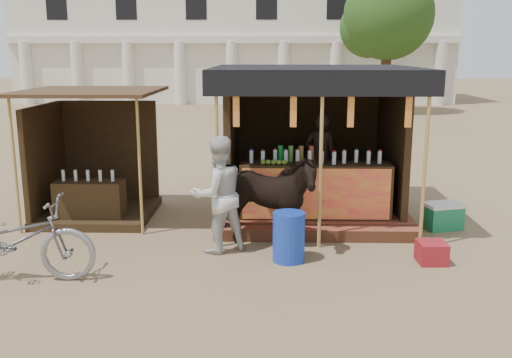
{
  "coord_description": "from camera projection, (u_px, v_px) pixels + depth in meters",
  "views": [
    {
      "loc": [
        0.21,
        -7.09,
        3.05
      ],
      "look_at": [
        0.0,
        1.6,
        1.1
      ],
      "focal_mm": 40.0,
      "sensor_mm": 36.0,
      "label": 1
    }
  ],
  "objects": [
    {
      "name": "cooler",
      "position": [
        443.0,
        216.0,
        10.0
      ],
      "size": [
        0.74,
        0.6,
        0.46
      ],
      "color": "#1B7C4C",
      "rests_on": "ground"
    },
    {
      "name": "motorbike",
      "position": [
        13.0,
        240.0,
        7.65
      ],
      "size": [
        2.23,
        0.9,
        1.15
      ],
      "primitive_type": "imported",
      "rotation": [
        0.0,
        0.0,
        1.63
      ],
      "color": "gray",
      "rests_on": "ground"
    },
    {
      "name": "secondary_stall",
      "position": [
        89.0,
        172.0,
        10.63
      ],
      "size": [
        2.4,
        2.4,
        2.38
      ],
      "color": "#352513",
      "rests_on": "ground"
    },
    {
      "name": "bystander",
      "position": [
        218.0,
        194.0,
        8.74
      ],
      "size": [
        1.1,
        1.03,
        1.81
      ],
      "primitive_type": "imported",
      "rotation": [
        0.0,
        0.0,
        3.66
      ],
      "color": "beige",
      "rests_on": "ground"
    },
    {
      "name": "background_building",
      "position": [
        235.0,
        36.0,
        35.97
      ],
      "size": [
        26.0,
        7.45,
        8.18
      ],
      "color": "silver",
      "rests_on": "ground"
    },
    {
      "name": "tree",
      "position": [
        384.0,
        18.0,
        28.03
      ],
      "size": [
        4.5,
        4.4,
        7.0
      ],
      "color": "#382314",
      "rests_on": "ground"
    },
    {
      "name": "main_stall",
      "position": [
        312.0,
        162.0,
        10.61
      ],
      "size": [
        3.6,
        3.61,
        2.78
      ],
      "color": "brown",
      "rests_on": "ground"
    },
    {
      "name": "blue_barrel",
      "position": [
        289.0,
        237.0,
        8.42
      ],
      "size": [
        0.56,
        0.56,
        0.74
      ],
      "primitive_type": "cylinder",
      "rotation": [
        0.0,
        0.0,
        -0.2
      ],
      "color": "#1636A9",
      "rests_on": "ground"
    },
    {
      "name": "ground",
      "position": [
        253.0,
        286.0,
        7.59
      ],
      "size": [
        120.0,
        120.0,
        0.0
      ],
      "primitive_type": "plane",
      "color": "#846B4C",
      "rests_on": "ground"
    },
    {
      "name": "cow",
      "position": [
        263.0,
        200.0,
        8.95
      ],
      "size": [
        1.96,
        1.28,
        1.53
      ],
      "primitive_type": "imported",
      "rotation": [
        0.0,
        0.0,
        1.3
      ],
      "color": "black",
      "rests_on": "ground"
    },
    {
      "name": "red_crate",
      "position": [
        432.0,
        252.0,
        8.39
      ],
      "size": [
        0.41,
        0.43,
        0.32
      ],
      "primitive_type": "cube",
      "rotation": [
        0.0,
        0.0,
        0.04
      ],
      "color": "maroon",
      "rests_on": "ground"
    }
  ]
}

